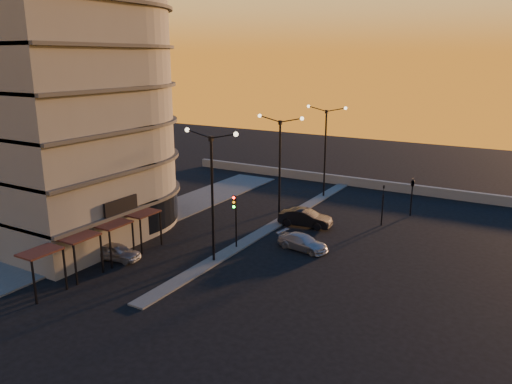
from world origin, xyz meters
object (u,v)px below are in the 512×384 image
(traffic_light_main, at_px, (235,213))
(car_sedan, at_px, (305,218))
(streetlamp_mid, at_px, (280,161))
(car_hatchback, at_px, (116,252))
(car_wagon, at_px, (303,242))

(traffic_light_main, xyz_separation_m, car_sedan, (2.36, 7.52, -2.14))
(streetlamp_mid, bearing_deg, car_hatchback, -115.27)
(car_sedan, bearing_deg, traffic_light_main, 155.45)
(streetlamp_mid, bearing_deg, traffic_light_main, -90.00)
(traffic_light_main, relative_size, car_wagon, 1.05)
(streetlamp_mid, xyz_separation_m, traffic_light_main, (0.00, -7.13, -2.70))
(car_hatchback, xyz_separation_m, car_wagon, (10.78, 8.65, -0.03))
(traffic_light_main, bearing_deg, streetlamp_mid, 90.00)
(car_hatchback, distance_m, car_wagon, 13.82)
(traffic_light_main, xyz_separation_m, car_hatchback, (-6.28, -6.17, -2.27))
(streetlamp_mid, height_order, traffic_light_main, streetlamp_mid)
(streetlamp_mid, distance_m, car_hatchback, 15.53)
(traffic_light_main, bearing_deg, car_hatchback, -135.49)
(car_sedan, xyz_separation_m, car_wagon, (2.14, -5.04, -0.16))
(streetlamp_mid, xyz_separation_m, car_hatchback, (-6.28, -13.30, -4.97))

